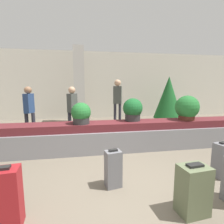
# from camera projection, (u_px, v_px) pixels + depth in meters

# --- Properties ---
(ground_plane) EXTENTS (18.00, 18.00, 0.00)m
(ground_plane) POSITION_uv_depth(u_px,v_px,m) (130.00, 188.00, 2.73)
(ground_plane) COLOR #6B6051
(back_wall) EXTENTS (18.00, 0.06, 3.20)m
(back_wall) POSITION_uv_depth(u_px,v_px,m) (97.00, 85.00, 8.53)
(back_wall) COLOR beige
(back_wall) RESTS_ON ground_plane
(carousel) EXTENTS (8.92, 0.73, 0.69)m
(carousel) POSITION_uv_depth(u_px,v_px,m) (112.00, 136.00, 4.35)
(carousel) COLOR gray
(carousel) RESTS_ON ground_plane
(pillar) EXTENTS (0.44, 0.44, 3.20)m
(pillar) POSITION_uv_depth(u_px,v_px,m) (79.00, 85.00, 7.35)
(pillar) COLOR beige
(pillar) RESTS_ON ground_plane
(suitcase_0) EXTENTS (0.38, 0.31, 0.65)m
(suitcase_0) POSITION_uv_depth(u_px,v_px,m) (193.00, 190.00, 2.14)
(suitcase_0) COLOR #5B6647
(suitcase_0) RESTS_ON ground_plane
(suitcase_1) EXTENTS (0.39, 0.28, 0.72)m
(suitcase_1) POSITION_uv_depth(u_px,v_px,m) (3.00, 199.00, 1.91)
(suitcase_1) COLOR maroon
(suitcase_1) RESTS_ON ground_plane
(suitcase_2) EXTENTS (0.35, 0.28, 0.63)m
(suitcase_2) POSITION_uv_depth(u_px,v_px,m) (223.00, 160.00, 3.03)
(suitcase_2) COLOR slate
(suitcase_2) RESTS_ON ground_plane
(suitcase_3) EXTENTS (0.27, 0.23, 0.61)m
(suitcase_3) POSITION_uv_depth(u_px,v_px,m) (113.00, 169.00, 2.73)
(suitcase_3) COLOR slate
(suitcase_3) RESTS_ON ground_plane
(potted_plant_0) EXTENTS (0.46, 0.46, 0.50)m
(potted_plant_0) POSITION_uv_depth(u_px,v_px,m) (81.00, 114.00, 4.08)
(potted_plant_0) COLOR #2D2D2D
(potted_plant_0) RESTS_ON carousel
(potted_plant_1) EXTENTS (0.60, 0.60, 0.64)m
(potted_plant_1) POSITION_uv_depth(u_px,v_px,m) (187.00, 108.00, 4.54)
(potted_plant_1) COLOR #4C2319
(potted_plant_1) RESTS_ON carousel
(potted_plant_2) EXTENTS (0.50, 0.50, 0.57)m
(potted_plant_2) POSITION_uv_depth(u_px,v_px,m) (133.00, 110.00, 4.44)
(potted_plant_2) COLOR #2D2D2D
(potted_plant_2) RESTS_ON carousel
(traveler_0) EXTENTS (0.33, 0.37, 1.55)m
(traveler_0) POSITION_uv_depth(u_px,v_px,m) (72.00, 107.00, 5.58)
(traveler_0) COLOR #282833
(traveler_0) RESTS_ON ground_plane
(traveler_1) EXTENTS (0.36, 0.28, 1.82)m
(traveler_1) POSITION_uv_depth(u_px,v_px,m) (118.00, 98.00, 6.91)
(traveler_1) COLOR #282833
(traveler_1) RESTS_ON ground_plane
(traveler_2) EXTENTS (0.31, 0.36, 1.56)m
(traveler_2) POSITION_uv_depth(u_px,v_px,m) (29.00, 107.00, 5.39)
(traveler_2) COLOR #282833
(traveler_2) RESTS_ON ground_plane
(decorated_tree) EXTENTS (1.22, 1.22, 1.98)m
(decorated_tree) POSITION_uv_depth(u_px,v_px,m) (168.00, 97.00, 7.59)
(decorated_tree) COLOR #4C331E
(decorated_tree) RESTS_ON ground_plane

